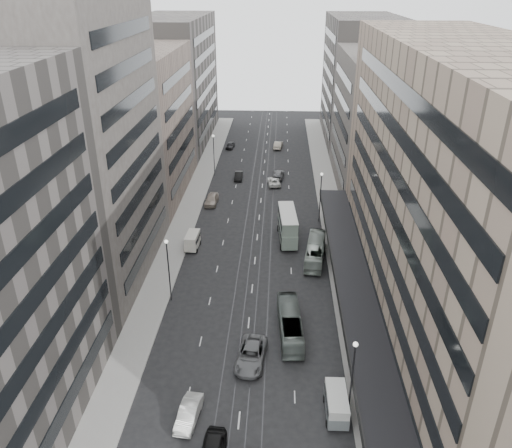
% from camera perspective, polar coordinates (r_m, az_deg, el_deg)
% --- Properties ---
extents(ground, '(220.00, 220.00, 0.00)m').
position_cam_1_polar(ground, '(51.78, -1.41, -16.60)').
color(ground, black).
rests_on(ground, ground).
extents(sidewalk_right, '(4.00, 125.00, 0.15)m').
position_cam_1_polar(sidewalk_right, '(83.63, 8.66, 1.07)').
color(sidewalk_right, gray).
rests_on(sidewalk_right, ground).
extents(sidewalk_left, '(4.00, 125.00, 0.15)m').
position_cam_1_polar(sidewalk_left, '(84.50, -7.74, 1.41)').
color(sidewalk_left, gray).
rests_on(sidewalk_left, ground).
extents(department_store, '(19.20, 60.00, 30.00)m').
position_cam_1_polar(department_store, '(53.40, 22.70, 1.81)').
color(department_store, gray).
rests_on(department_store, ground).
extents(building_right_mid, '(15.00, 28.00, 24.00)m').
position_cam_1_polar(building_right_mid, '(94.63, 14.21, 11.25)').
color(building_right_mid, '#47423D').
rests_on(building_right_mid, ground).
extents(building_right_far, '(15.00, 32.00, 28.00)m').
position_cam_1_polar(building_right_far, '(123.11, 11.81, 15.78)').
color(building_right_far, '#5F5A55').
rests_on(building_right_far, ground).
extents(building_left_b, '(15.00, 26.00, 34.00)m').
position_cam_1_polar(building_left_b, '(64.56, -19.92, 8.28)').
color(building_left_b, '#47423D').
rests_on(building_left_b, ground).
extents(building_left_c, '(15.00, 28.00, 25.00)m').
position_cam_1_polar(building_left_c, '(90.29, -13.34, 10.97)').
color(building_left_c, '#76665C').
rests_on(building_left_c, ground).
extents(building_left_d, '(15.00, 38.00, 28.00)m').
position_cam_1_polar(building_left_d, '(121.29, -9.30, 15.83)').
color(building_left_d, '#5F5A55').
rests_on(building_left_d, ground).
extents(lamp_right_near, '(0.44, 0.44, 8.32)m').
position_cam_1_polar(lamp_right_near, '(44.98, 10.98, -16.19)').
color(lamp_right_near, '#262628').
rests_on(lamp_right_near, ground).
extents(lamp_right_far, '(0.44, 0.44, 8.32)m').
position_cam_1_polar(lamp_right_far, '(79.08, 7.41, 3.71)').
color(lamp_right_far, '#262628').
rests_on(lamp_right_far, ground).
extents(lamp_left_near, '(0.44, 0.44, 8.32)m').
position_cam_1_polar(lamp_left_near, '(59.57, -10.01, -4.45)').
color(lamp_left_near, '#262628').
rests_on(lamp_left_near, ground).
extents(lamp_left_far, '(0.44, 0.44, 8.32)m').
position_cam_1_polar(lamp_left_far, '(98.42, -4.85, 8.38)').
color(lamp_left_far, '#262628').
rests_on(lamp_left_far, ground).
extents(bus_near, '(2.91, 9.78, 2.69)m').
position_cam_1_polar(bus_near, '(55.64, 3.91, -11.32)').
color(bus_near, slate).
rests_on(bus_near, ground).
extents(bus_far, '(3.54, 9.98, 2.72)m').
position_cam_1_polar(bus_far, '(69.59, 6.78, -3.07)').
color(bus_far, '#939E95').
rests_on(bus_far, ground).
extents(double_decker, '(3.09, 8.46, 4.54)m').
position_cam_1_polar(double_decker, '(73.89, 3.63, -0.14)').
color(double_decker, slate).
rests_on(double_decker, ground).
extents(vw_microbus, '(2.04, 4.36, 2.35)m').
position_cam_1_polar(vw_microbus, '(47.63, 9.19, -19.57)').
color(vw_microbus, slate).
rests_on(vw_microbus, ground).
extents(panel_van, '(1.98, 3.79, 2.34)m').
position_cam_1_polar(panel_van, '(72.58, -7.27, -1.86)').
color(panel_van, beige).
rests_on(panel_van, ground).
extents(sedan_1, '(2.11, 4.72, 1.50)m').
position_cam_1_polar(sedan_1, '(47.44, -7.69, -20.64)').
color(sedan_1, silver).
rests_on(sedan_1, ground).
extents(sedan_2, '(3.40, 6.32, 1.68)m').
position_cam_1_polar(sedan_2, '(52.39, -0.56, -14.75)').
color(sedan_2, '#5B5C5E').
rests_on(sedan_2, ground).
extents(sedan_4, '(2.21, 5.07, 1.70)m').
position_cam_1_polar(sedan_4, '(86.86, -5.10, 2.82)').
color(sedan_4, '#A19385').
rests_on(sedan_4, ground).
extents(sedan_5, '(1.55, 4.23, 1.38)m').
position_cam_1_polar(sedan_5, '(97.74, -2.00, 5.53)').
color(sedan_5, black).
rests_on(sedan_5, ground).
extents(sedan_6, '(2.74, 5.07, 1.35)m').
position_cam_1_polar(sedan_6, '(94.96, 2.05, 4.89)').
color(sedan_6, silver).
rests_on(sedan_6, ground).
extents(sedan_7, '(2.69, 5.43, 1.52)m').
position_cam_1_polar(sedan_7, '(98.30, 2.56, 5.69)').
color(sedan_7, slate).
rests_on(sedan_7, ground).
extents(sedan_8, '(2.05, 4.22, 1.39)m').
position_cam_1_polar(sedan_8, '(116.61, -2.96, 8.98)').
color(sedan_8, black).
rests_on(sedan_8, ground).
extents(sedan_9, '(2.24, 5.00, 1.59)m').
position_cam_1_polar(sedan_9, '(116.51, 2.56, 9.02)').
color(sedan_9, '#B7AB97').
rests_on(sedan_9, ground).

